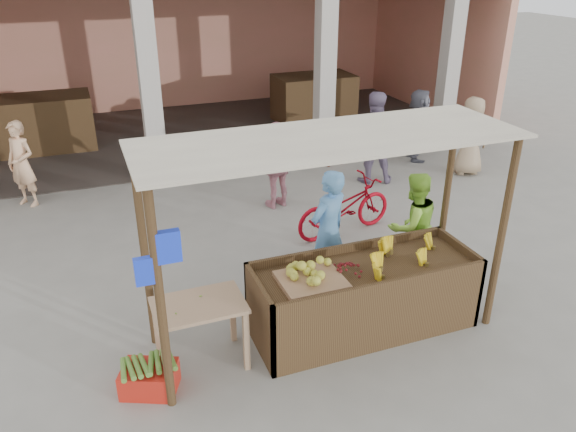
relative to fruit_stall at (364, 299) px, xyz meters
name	(u,v)px	position (x,y,z in m)	size (l,w,h in m)	color
ground	(323,336)	(-0.50, 0.00, -0.40)	(60.00, 60.00, 0.00)	slate
market_building	(171,17)	(-0.45, 8.93, 2.30)	(14.40, 6.40, 4.20)	#E48C77
fruit_stall	(364,299)	(0.00, 0.00, 0.00)	(2.60, 0.95, 0.80)	#4E391F
stall_awning	(325,177)	(-0.51, 0.06, 1.58)	(4.09, 1.35, 2.39)	#4E391F
banana_heap	(406,255)	(0.51, -0.02, 0.49)	(1.04, 0.57, 0.19)	yellow
melon_tray	(311,276)	(-0.69, -0.05, 0.49)	(0.69, 0.60, 0.19)	#9F7552
berry_heap	(346,268)	(-0.25, 0.01, 0.47)	(0.44, 0.36, 0.14)	maroon
side_table	(199,315)	(-1.92, 0.05, 0.23)	(0.95, 0.64, 0.77)	tan
papaya_pile	(198,295)	(-1.92, 0.05, 0.47)	(0.70, 0.40, 0.20)	#46822A
red_crate	(150,379)	(-2.52, -0.18, -0.26)	(0.54, 0.39, 0.28)	red
plantain_bundle	(148,365)	(-2.52, -0.18, -0.07)	(0.45, 0.31, 0.09)	#56832F
produce_sacks	(334,152)	(2.08, 5.28, -0.12)	(0.74, 0.69, 0.56)	maroon
vendor_blue	(328,227)	(-0.02, 0.97, 0.48)	(0.66, 0.49, 1.77)	#5896D4
vendor_green	(413,224)	(1.14, 0.83, 0.40)	(0.77, 0.44, 1.59)	#9BDE3F
motorcycle	(344,206)	(0.88, 2.33, 0.07)	(1.79, 0.62, 0.93)	maroon
shopper_b	(278,162)	(0.26, 3.67, 0.41)	(0.95, 0.51, 1.62)	#C27E8B
shopper_c	(471,132)	(4.36, 3.85, 0.46)	(0.83, 0.54, 1.72)	tan
shopper_d	(418,123)	(3.86, 4.95, 0.40)	(1.47, 0.61, 1.59)	#545461
shopper_e	(21,162)	(-3.83, 5.31, 0.39)	(0.58, 0.44, 1.57)	#F7BE90
shopper_f	(373,133)	(2.36, 4.17, 0.56)	(0.94, 0.54, 1.92)	slate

